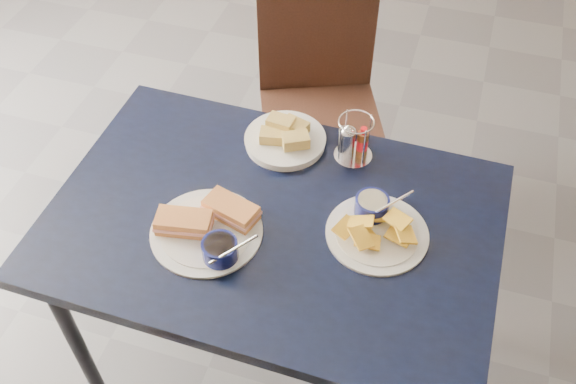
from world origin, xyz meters
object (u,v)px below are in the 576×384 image
(chair_far, at_px, (327,88))
(condiment_caddy, at_px, (353,141))
(bread_basket, at_px, (285,138))
(sandwich_plate, at_px, (210,228))
(dining_table, at_px, (273,234))
(plantain_plate, at_px, (375,223))

(chair_far, xyz_separation_m, condiment_caddy, (0.21, -0.55, 0.28))
(chair_far, relative_size, bread_basket, 3.93)
(chair_far, bearing_deg, sandwich_plate, -94.50)
(bread_basket, distance_m, condiment_caddy, 0.20)
(dining_table, relative_size, plantain_plate, 4.48)
(condiment_caddy, bearing_deg, dining_table, -116.30)
(dining_table, distance_m, plantain_plate, 0.28)
(dining_table, height_order, sandwich_plate, sandwich_plate)
(dining_table, height_order, bread_basket, bread_basket)
(chair_far, height_order, bread_basket, chair_far)
(plantain_plate, bearing_deg, condiment_caddy, 116.18)
(dining_table, distance_m, sandwich_plate, 0.19)
(dining_table, relative_size, bread_basket, 5.10)
(dining_table, xyz_separation_m, bread_basket, (-0.05, 0.28, 0.09))
(dining_table, bearing_deg, chair_far, 94.33)
(chair_far, bearing_deg, condiment_caddy, -69.36)
(condiment_caddy, bearing_deg, sandwich_plate, -125.98)
(chair_far, distance_m, plantain_plate, 0.89)
(bread_basket, bearing_deg, dining_table, -79.44)
(sandwich_plate, xyz_separation_m, bread_basket, (0.08, 0.38, -0.00))
(plantain_plate, bearing_deg, sandwich_plate, -160.45)
(dining_table, bearing_deg, sandwich_plate, -144.87)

